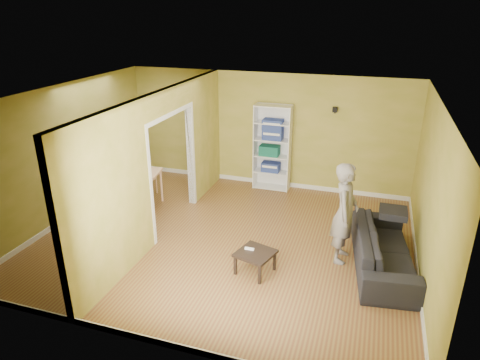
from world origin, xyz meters
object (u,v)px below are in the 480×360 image
Objects in this scene: person at (346,205)px; chair_far at (147,176)px; sofa at (385,244)px; chair_left at (99,182)px; bookshelf at (273,147)px; dining_table at (129,176)px; coffee_table at (255,255)px; chair_near at (112,198)px.

chair_far is (-4.35, 1.33, -0.54)m from person.
sofa is 2.49× the size of chair_left.
bookshelf reaches higher than dining_table.
bookshelf is (-2.50, 2.67, 0.55)m from sofa.
sofa is 5.12m from dining_table.
chair_left is 1.01m from chair_far.
dining_table is (-4.40, 0.70, -0.31)m from person.
coffee_table is 3.78m from chair_far.
chair_left is at bearing 35.33° from chair_far.
person is at bearing 78.87° from sofa.
person is 5.22m from chair_left.
coffee_table is (-1.25, -0.82, -0.68)m from person.
coffee_table is 3.27m from chair_near.
chair_near is 1.04× the size of chair_far.
chair_left is at bearing 84.65° from person.
chair_near is at bearing 91.82° from person.
chair_near is at bearing -89.76° from dining_table.
bookshelf is 2.17× the size of chair_far.
bookshelf is 2.19× the size of chair_left.
dining_table is (-5.06, 0.74, 0.26)m from sofa.
person is at bearing -9.00° from dining_table.
chair_near is at bearing 84.72° from chair_far.
chair_far is (0.79, 0.63, 0.00)m from chair_left.
chair_far reaches higher than dining_table.
person is at bearing -55.03° from bookshelf.
dining_table is at bearing 90.21° from chair_left.
person reaches higher than coffee_table.
coffee_table is at bearing 69.21° from chair_left.
dining_table is 0.78m from chair_left.
person reaches higher than sofa.
chair_left is 1.00m from chair_near.
coffee_table is at bearing -10.38° from chair_near.
bookshelf is at bearing -156.19° from chair_far.
sofa is 2.47× the size of chair_far.
person is 4.46m from dining_table.
chair_left is at bearing 143.82° from chair_near.
chair_left is 0.96× the size of chair_near.
bookshelf is at bearing 99.61° from coffee_table.
bookshelf is 3.61× the size of coffee_table.
chair_far is at bearing 85.80° from dining_table.
coffee_table is 4.18m from chair_left.
dining_table is (-3.15, 1.52, 0.37)m from coffee_table.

